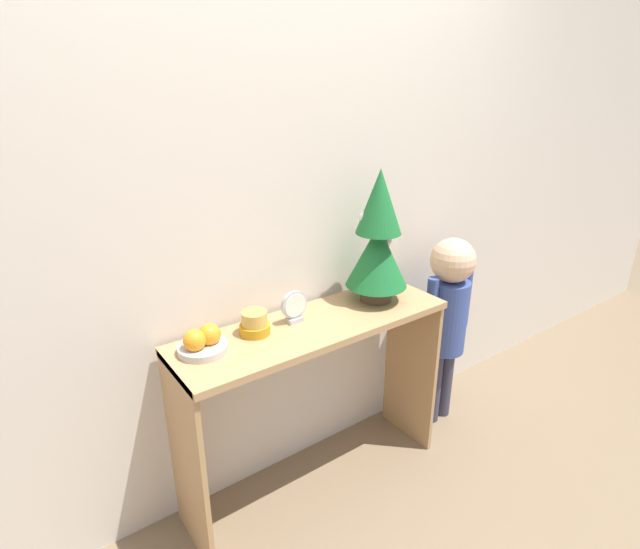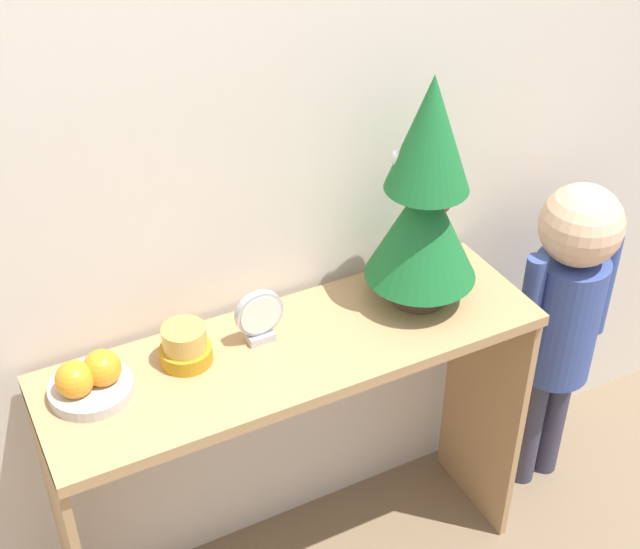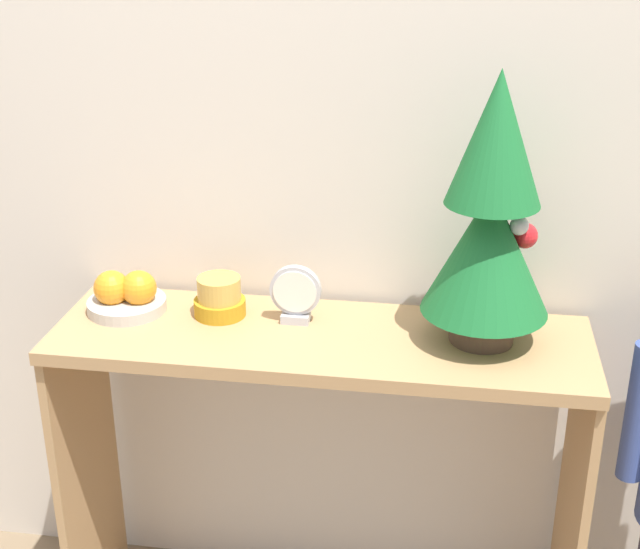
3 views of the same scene
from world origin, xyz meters
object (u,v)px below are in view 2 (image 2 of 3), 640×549
object	(u,v)px
fruit_bowl	(90,381)
desk_clock	(259,317)
singing_bowl	(185,346)
mini_tree	(425,198)
child_figure	(566,302)

from	to	relation	value
fruit_bowl	desk_clock	xyz separation A→B (m)	(0.40, 0.00, 0.03)
fruit_bowl	singing_bowl	size ratio (longest dim) A/B	1.53
fruit_bowl	singing_bowl	bearing A→B (deg)	2.69
mini_tree	singing_bowl	size ratio (longest dim) A/B	4.94
mini_tree	fruit_bowl	bearing A→B (deg)	178.17
fruit_bowl	desk_clock	bearing A→B (deg)	0.27
mini_tree	singing_bowl	world-z (taller)	mini_tree
child_figure	mini_tree	bearing A→B (deg)	175.73
child_figure	fruit_bowl	bearing A→B (deg)	177.28
mini_tree	singing_bowl	xyz separation A→B (m)	(-0.59, 0.04, -0.24)
mini_tree	fruit_bowl	xyz separation A→B (m)	(-0.81, 0.03, -0.25)
singing_bowl	mini_tree	bearing A→B (deg)	-3.50
desk_clock	child_figure	world-z (taller)	child_figure
singing_bowl	child_figure	size ratio (longest dim) A/B	0.12
fruit_bowl	singing_bowl	distance (m)	0.22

